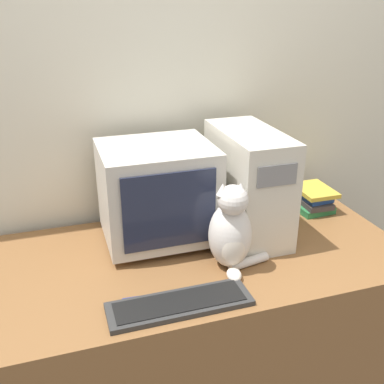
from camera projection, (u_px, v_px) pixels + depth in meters
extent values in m
cube|color=beige|center=(169.00, 107.00, 1.96)|extent=(7.00, 0.05, 2.50)
cube|color=brown|center=(201.00, 332.00, 1.90)|extent=(1.59, 0.79, 0.77)
cube|color=#BCB7AD|center=(159.00, 235.00, 1.85)|extent=(0.30, 0.22, 0.02)
cube|color=#BCB7AD|center=(157.00, 191.00, 1.78)|extent=(0.43, 0.37, 0.37)
cube|color=#1E2338|center=(170.00, 211.00, 1.61)|extent=(0.35, 0.01, 0.29)
cube|color=beige|center=(248.00, 183.00, 1.83)|extent=(0.22, 0.46, 0.44)
cube|color=slate|center=(277.00, 175.00, 1.58)|extent=(0.15, 0.01, 0.08)
cube|color=#2D2D2D|center=(180.00, 304.00, 1.44)|extent=(0.47, 0.14, 0.02)
cube|color=black|center=(180.00, 301.00, 1.44)|extent=(0.42, 0.11, 0.00)
ellipsoid|color=silver|center=(230.00, 235.00, 1.63)|extent=(0.19, 0.20, 0.25)
ellipsoid|color=beige|center=(233.00, 248.00, 1.58)|extent=(0.09, 0.06, 0.14)
sphere|color=silver|center=(233.00, 200.00, 1.54)|extent=(0.13, 0.13, 0.11)
cone|color=silver|center=(223.00, 189.00, 1.52)|extent=(0.04, 0.04, 0.04)
cone|color=silver|center=(241.00, 188.00, 1.53)|extent=(0.04, 0.04, 0.04)
ellipsoid|color=beige|center=(234.00, 275.00, 1.58)|extent=(0.07, 0.08, 0.04)
cylinder|color=silver|center=(249.00, 262.00, 1.66)|extent=(0.17, 0.07, 0.03)
cube|color=#28703D|center=(310.00, 206.00, 2.11)|extent=(0.17, 0.19, 0.03)
cube|color=#383333|center=(313.00, 202.00, 2.09)|extent=(0.13, 0.19, 0.03)
cube|color=#234793|center=(313.00, 195.00, 2.09)|extent=(0.13, 0.17, 0.03)
cube|color=gold|center=(314.00, 190.00, 2.08)|extent=(0.16, 0.20, 0.02)
cylinder|color=navy|center=(145.00, 296.00, 1.49)|extent=(0.15, 0.02, 0.01)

